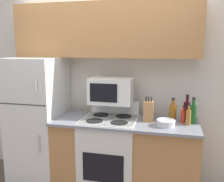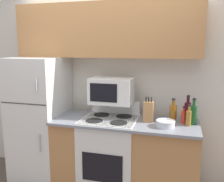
# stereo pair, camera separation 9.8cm
# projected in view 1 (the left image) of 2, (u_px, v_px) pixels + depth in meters

# --- Properties ---
(wall_back) EXTENTS (8.00, 0.05, 2.55)m
(wall_back) POSITION_uv_depth(u_px,v_px,m) (108.00, 84.00, 3.37)
(wall_back) COLOR silver
(wall_back) RESTS_ON ground_plane
(lower_cabinets) EXTENTS (1.69, 0.65, 0.92)m
(lower_cabinets) POSITION_uv_depth(u_px,v_px,m) (125.00, 157.00, 3.02)
(lower_cabinets) COLOR #B27A47
(lower_cabinets) RESTS_ON ground_plane
(refrigerator) EXTENTS (0.63, 0.72, 1.64)m
(refrigerator) POSITION_uv_depth(u_px,v_px,m) (39.00, 120.00, 3.27)
(refrigerator) COLOR silver
(refrigerator) RESTS_ON ground_plane
(upper_cabinets) EXTENTS (2.32, 0.30, 0.66)m
(upper_cabinets) POSITION_uv_depth(u_px,v_px,m) (105.00, 30.00, 3.07)
(upper_cabinets) COLOR #B27A47
(upper_cabinets) RESTS_ON refrigerator
(stove) EXTENTS (0.65, 0.63, 1.09)m
(stove) POSITION_uv_depth(u_px,v_px,m) (110.00, 154.00, 3.05)
(stove) COLOR silver
(stove) RESTS_ON ground_plane
(microwave) EXTENTS (0.51, 0.35, 0.31)m
(microwave) POSITION_uv_depth(u_px,v_px,m) (111.00, 91.00, 3.03)
(microwave) COLOR silver
(microwave) RESTS_ON stove
(knife_block) EXTENTS (0.11, 0.09, 0.29)m
(knife_block) POSITION_uv_depth(u_px,v_px,m) (148.00, 111.00, 2.88)
(knife_block) COLOR #B27A47
(knife_block) RESTS_ON lower_cabinets
(bowl) EXTENTS (0.21, 0.21, 0.07)m
(bowl) POSITION_uv_depth(u_px,v_px,m) (166.00, 123.00, 2.72)
(bowl) COLOR silver
(bowl) RESTS_ON lower_cabinets
(bottle_wine_green) EXTENTS (0.08, 0.08, 0.30)m
(bottle_wine_green) POSITION_uv_depth(u_px,v_px,m) (193.00, 113.00, 2.81)
(bottle_wine_green) COLOR #194C23
(bottle_wine_green) RESTS_ON lower_cabinets
(bottle_vinegar) EXTENTS (0.06, 0.06, 0.24)m
(bottle_vinegar) POSITION_uv_depth(u_px,v_px,m) (188.00, 117.00, 2.75)
(bottle_vinegar) COLOR olive
(bottle_vinegar) RESTS_ON lower_cabinets
(bottle_wine_red) EXTENTS (0.08, 0.08, 0.30)m
(bottle_wine_red) POSITION_uv_depth(u_px,v_px,m) (187.00, 110.00, 2.96)
(bottle_wine_red) COLOR #470F19
(bottle_wine_red) RESTS_ON lower_cabinets
(bottle_whiskey) EXTENTS (0.08, 0.08, 0.28)m
(bottle_whiskey) POSITION_uv_depth(u_px,v_px,m) (173.00, 112.00, 2.88)
(bottle_whiskey) COLOR brown
(bottle_whiskey) RESTS_ON lower_cabinets
(bottle_hot_sauce) EXTENTS (0.05, 0.05, 0.20)m
(bottle_hot_sauce) POSITION_uv_depth(u_px,v_px,m) (183.00, 116.00, 2.83)
(bottle_hot_sauce) COLOR red
(bottle_hot_sauce) RESTS_ON lower_cabinets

